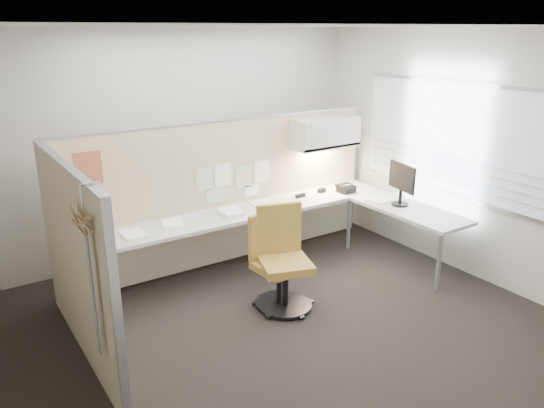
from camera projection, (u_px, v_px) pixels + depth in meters
floor at (258, 329)px, 5.17m from camera, size 5.50×4.50×0.01m
ceiling at (255, 25)px, 4.28m from camera, size 5.50×4.50×0.01m
wall_back at (160, 146)px, 6.50m from camera, size 5.50×0.02×2.80m
wall_front at (470, 290)px, 2.94m from camera, size 5.50×0.02×2.80m
wall_right at (457, 153)px, 6.16m from camera, size 0.02×4.50×2.80m
window_pane at (457, 141)px, 6.10m from camera, size 0.01×2.80×1.30m
partition_back at (226, 193)px, 6.44m from camera, size 4.10×0.06×1.75m
partition_left at (76, 264)px, 4.50m from camera, size 0.06×2.20×1.75m
desk at (273, 219)px, 6.35m from camera, size 4.00×2.07×0.73m
overhead_bin at (325, 132)px, 6.78m from camera, size 0.90×0.36×0.38m
task_light_strip at (324, 149)px, 6.85m from camera, size 0.60×0.06×0.02m
pinned_papers at (233, 180)px, 6.41m from camera, size 1.01×0.00×0.47m
poster at (88, 169)px, 5.41m from camera, size 0.28×0.00×0.35m
chair_left at (275, 264)px, 5.51m from camera, size 0.51×0.51×0.96m
chair_right at (283, 262)px, 5.46m from camera, size 0.62×0.64×1.06m
monitor at (402, 182)px, 6.36m from camera, size 0.20×0.48×0.51m
phone at (346, 188)px, 6.95m from camera, size 0.22×0.21×0.12m
stapler at (300, 196)px, 6.74m from camera, size 0.14×0.05×0.05m
tape_dispenser at (322, 190)px, 6.94m from camera, size 0.10×0.06×0.06m
coat_hook at (84, 234)px, 3.67m from camera, size 0.18×0.43×1.29m
paper_stack_0 at (133, 234)px, 5.50m from camera, size 0.23×0.30×0.03m
paper_stack_1 at (173, 223)px, 5.84m from camera, size 0.30×0.35×0.02m
paper_stack_2 at (230, 212)px, 6.13m from camera, size 0.23×0.30×0.05m
paper_stack_3 at (261, 204)px, 6.47m from camera, size 0.28×0.33×0.02m
paper_stack_4 at (377, 200)px, 6.63m from camera, size 0.30×0.35×0.02m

